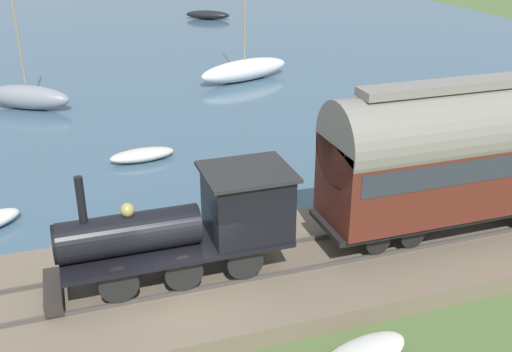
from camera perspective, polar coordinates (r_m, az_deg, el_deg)
The scene contains 10 objects.
ground_plane at distance 16.40m, azimuth -6.04°, elevation -12.46°, with size 200.00×200.00×0.00m, color #516B38.
harbor_water at distance 57.67m, azimuth -16.13°, elevation 13.40°, with size 80.00×80.00×0.01m.
rail_embankment at distance 16.81m, azimuth -6.63°, elevation -10.31°, with size 5.62×56.00×0.67m.
steam_locomotive at distance 15.85m, azimuth -5.49°, elevation -4.14°, with size 2.09×6.58×3.22m.
passenger_coach at distance 18.79m, azimuth 19.37°, elevation 2.42°, with size 2.48×9.03×4.68m.
sailboat_black at distance 60.24m, azimuth -4.62°, elevation 15.09°, with size 3.53×4.48×6.48m.
sailboat_white at distance 37.63m, azimuth -1.08°, elevation 10.10°, with size 3.68×6.55×8.62m.
sailboat_gray at distance 34.16m, azimuth -20.93°, elevation 7.08°, with size 3.73×4.83×7.48m.
rowboat_far_out at distance 25.68m, azimuth -10.79°, elevation 1.99°, with size 1.23×2.80×0.52m.
rowboat_near_shore at distance 22.02m, azimuth 1.65°, elevation -1.58°, with size 2.04×2.38×0.39m.
Camera 1 is at (-12.96, 2.56, 9.70)m, focal length 42.00 mm.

